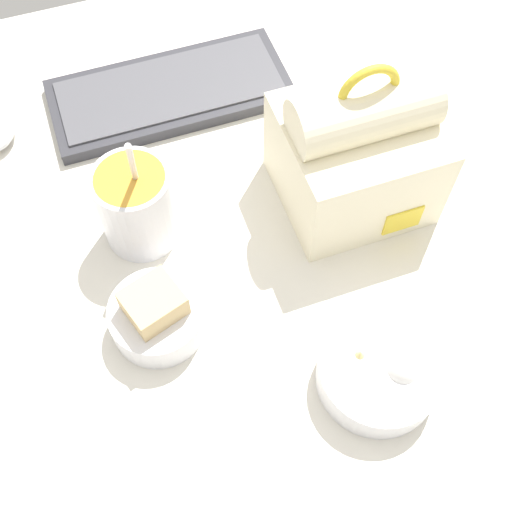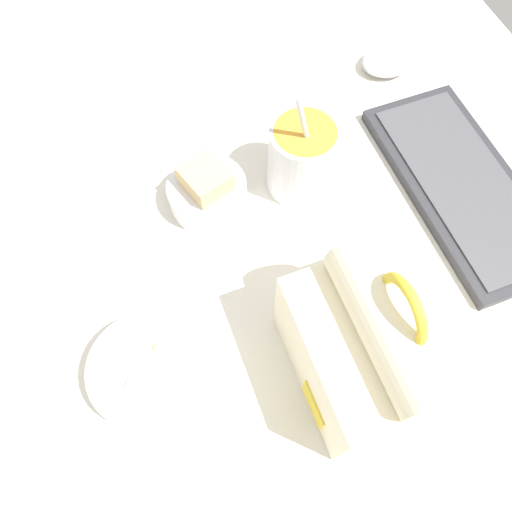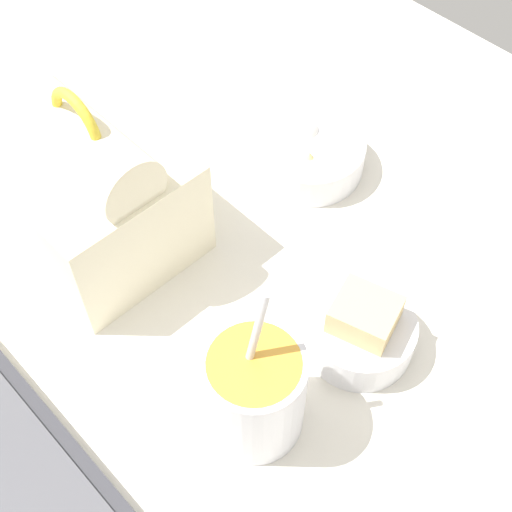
# 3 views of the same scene
# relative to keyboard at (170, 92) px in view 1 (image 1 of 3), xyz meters

# --- Properties ---
(desk_surface) EXTENTS (1.40, 1.10, 0.02)m
(desk_surface) POSITION_rel_keyboard_xyz_m (-0.01, -0.30, -0.02)
(desk_surface) COLOR silver
(desk_surface) RESTS_ON ground
(keyboard) EXTENTS (0.34, 0.15, 0.02)m
(keyboard) POSITION_rel_keyboard_xyz_m (0.00, 0.00, 0.00)
(keyboard) COLOR #2D2D33
(keyboard) RESTS_ON desk_surface
(lunch_bag) EXTENTS (0.18, 0.17, 0.22)m
(lunch_bag) POSITION_rel_keyboard_xyz_m (0.17, -0.24, 0.07)
(lunch_bag) COLOR #EFE5C1
(lunch_bag) RESTS_ON desk_surface
(soup_cup) EXTENTS (0.09, 0.09, 0.19)m
(soup_cup) POSITION_rel_keyboard_xyz_m (-0.09, -0.21, 0.05)
(soup_cup) COLOR silver
(soup_cup) RESTS_ON desk_surface
(bento_bowl_sandwich) EXTENTS (0.11, 0.11, 0.07)m
(bento_bowl_sandwich) POSITION_rel_keyboard_xyz_m (-0.11, -0.34, 0.02)
(bento_bowl_sandwich) COLOR silver
(bento_bowl_sandwich) RESTS_ON desk_surface
(bento_bowl_snacks) EXTENTS (0.13, 0.13, 0.06)m
(bento_bowl_snacks) POSITION_rel_keyboard_xyz_m (0.10, -0.48, 0.01)
(bento_bowl_snacks) COLOR silver
(bento_bowl_snacks) RESTS_ON desk_surface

